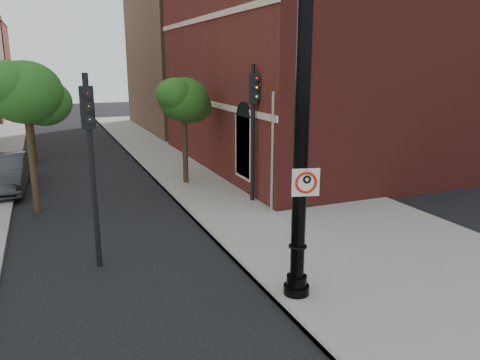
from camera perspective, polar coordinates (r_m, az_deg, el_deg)
name	(u,v)px	position (r m, az deg, el deg)	size (l,w,h in m)	color
ground	(195,325)	(10.47, -5.52, -17.21)	(120.00, 120.00, 0.00)	black
sidewalk_right	(256,185)	(21.14, 1.95, -0.61)	(8.00, 60.00, 0.12)	gray
curb_edge	(171,194)	(19.88, -8.47, -1.70)	(0.10, 60.00, 0.14)	gray
brick_wall_building	(386,48)	(29.23, 17.32, 15.12)	(22.30, 16.30, 12.50)	maroon
bg_building_tan_b	(265,44)	(42.84, 3.11, 16.19)	(22.00, 14.00, 14.00)	#8D684D
lamppost	(300,160)	(10.40, 7.38, 2.41)	(0.61, 0.61, 7.24)	black
no_parking_sign	(306,182)	(10.37, 8.02, -0.27)	(0.61, 0.19, 0.63)	white
parked_car	(5,174)	(22.54, -26.76, 0.70)	(1.68, 4.82, 1.59)	#2C2C31
traffic_signal_left	(90,140)	(12.65, -17.81, 4.65)	(0.38, 0.45, 5.19)	black
traffic_signal_right	(253,112)	(17.95, 1.62, 8.35)	(0.43, 0.48, 5.39)	black
utility_pole	(272,155)	(16.66, 3.93, 3.02)	(0.09, 0.09, 4.47)	#999999
street_tree_a	(26,94)	(18.38, -24.62, 9.52)	(3.07, 2.77, 5.53)	#372416
street_tree_b	(29,101)	(28.23, -24.28, 8.76)	(2.40, 2.17, 4.32)	#372416
street_tree_c	(184,101)	(21.00, -6.82, 9.57)	(2.68, 2.42, 4.83)	#372416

